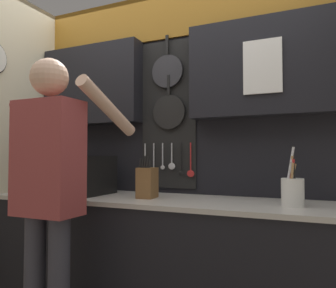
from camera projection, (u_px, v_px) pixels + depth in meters
The scene contains 6 objects.
base_cabinet_counter at pixel (157, 267), 2.23m from camera, with size 2.42×0.66×0.93m.
back_wall_unit at pixel (175, 116), 2.54m from camera, with size 2.99×0.22×2.54m.
microwave at pixel (74, 175), 2.51m from camera, with size 0.53×0.40×0.29m.
knife_block at pixel (147, 182), 2.25m from camera, with size 0.12×0.16×0.29m.
utensil_crock at pixel (292, 190), 1.87m from camera, with size 0.13×0.13×0.35m.
person at pixel (49, 181), 1.90m from camera, with size 0.54×0.66×1.79m.
Camera 1 is at (0.98, -2.04, 1.22)m, focal length 35.00 mm.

